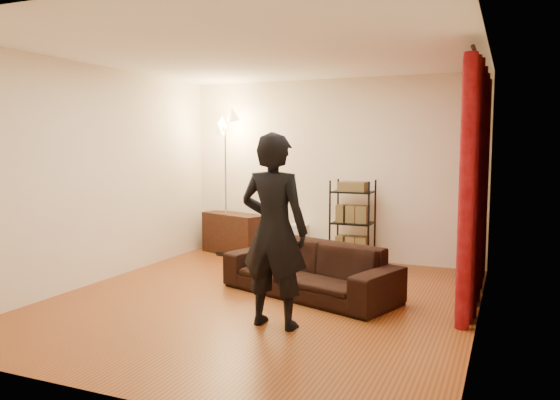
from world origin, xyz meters
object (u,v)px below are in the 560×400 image
at_px(sofa, 310,269).
at_px(storage_boxes, 298,241).
at_px(person, 274,231).
at_px(floor_lamp, 226,185).
at_px(wire_shelf, 353,223).
at_px(media_cabinet, 234,234).

height_order(sofa, storage_boxes, sofa).
xyz_separation_m(person, floor_lamp, (-2.06, 2.83, 0.18)).
bearing_deg(wire_shelf, media_cabinet, 172.23).
height_order(media_cabinet, floor_lamp, floor_lamp).
height_order(wire_shelf, floor_lamp, floor_lamp).
relative_size(sofa, storage_boxes, 3.97).
height_order(person, storage_boxes, person).
bearing_deg(floor_lamp, person, -53.95).
distance_m(person, media_cabinet, 3.60).
bearing_deg(person, media_cabinet, -53.47).
height_order(person, media_cabinet, person).
xyz_separation_m(storage_boxes, wire_shelf, (0.90, -0.17, 0.35)).
distance_m(sofa, wire_shelf, 1.75).
xyz_separation_m(media_cabinet, storage_boxes, (1.05, 0.08, -0.06)).
bearing_deg(storage_boxes, person, -72.94).
bearing_deg(media_cabinet, floor_lamp, -103.24).
relative_size(person, storage_boxes, 3.53).
distance_m(wire_shelf, floor_lamp, 2.09).
distance_m(person, floor_lamp, 3.50).
bearing_deg(wire_shelf, floor_lamp, 175.63).
relative_size(person, floor_lamp, 0.84).
xyz_separation_m(media_cabinet, floor_lamp, (-0.08, -0.12, 0.78)).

